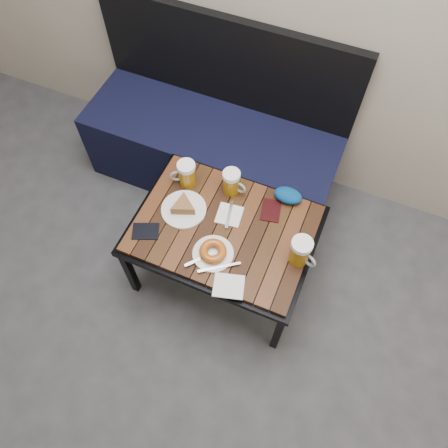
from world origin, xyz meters
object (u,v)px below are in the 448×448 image
at_px(beer_mug_centre, 232,182).
at_px(passport_burgundy, 271,210).
at_px(cafe_table, 224,232).
at_px(plate_pie, 184,208).
at_px(bench, 213,146).
at_px(passport_navy, 146,231).
at_px(beer_mug_left, 186,174).
at_px(beer_mug_right, 301,251).
at_px(plate_bagel, 213,252).
at_px(knit_pouch, 288,195).

bearing_deg(beer_mug_centre, passport_burgundy, -1.35).
relative_size(cafe_table, plate_pie, 3.97).
relative_size(bench, beer_mug_centre, 10.51).
bearing_deg(passport_navy, cafe_table, 94.04).
distance_m(plate_pie, passport_navy, 0.20).
distance_m(beer_mug_left, beer_mug_centre, 0.22).
bearing_deg(cafe_table, beer_mug_right, -3.48).
bearing_deg(plate_bagel, cafe_table, 93.91).
bearing_deg(passport_navy, beer_mug_right, 78.82).
xyz_separation_m(beer_mug_centre, plate_pie, (-0.16, -0.19, -0.04)).
height_order(beer_mug_centre, knit_pouch, beer_mug_centre).
distance_m(plate_bagel, passport_burgundy, 0.35).
bearing_deg(beer_mug_right, passport_burgundy, 158.97).
bearing_deg(plate_pie, beer_mug_left, 109.52).
bearing_deg(beer_mug_right, cafe_table, -160.45).
distance_m(bench, cafe_table, 0.67).
relative_size(bench, passport_navy, 11.69).
distance_m(cafe_table, beer_mug_left, 0.33).
height_order(cafe_table, knit_pouch, knit_pouch).
height_order(bench, beer_mug_left, bench).
height_order(bench, knit_pouch, bench).
relative_size(cafe_table, passport_burgundy, 6.88).
relative_size(cafe_table, knit_pouch, 6.23).
height_order(bench, cafe_table, bench).
distance_m(cafe_table, knit_pouch, 0.35).
distance_m(beer_mug_left, passport_burgundy, 0.43).
bearing_deg(passport_burgundy, plate_bagel, -128.23).
height_order(bench, passport_burgundy, bench).
distance_m(beer_mug_right, plate_pie, 0.57).
relative_size(beer_mug_left, knit_pouch, 1.02).
bearing_deg(passport_navy, beer_mug_left, 147.30).
xyz_separation_m(beer_mug_centre, beer_mug_right, (0.41, -0.22, 0.01)).
height_order(beer_mug_left, passport_navy, beer_mug_left).
height_order(beer_mug_left, passport_burgundy, beer_mug_left).
bearing_deg(beer_mug_centre, bench, 133.51).
relative_size(beer_mug_centre, passport_navy, 1.11).
relative_size(beer_mug_right, passport_navy, 1.24).
height_order(cafe_table, beer_mug_centre, beer_mug_centre).
relative_size(beer_mug_left, beer_mug_centre, 1.04).
height_order(bench, beer_mug_right, bench).
distance_m(beer_mug_centre, passport_navy, 0.46).
bearing_deg(passport_burgundy, passport_navy, -157.72).
bearing_deg(plate_pie, knit_pouch, 30.41).
distance_m(bench, beer_mug_left, 0.50).
height_order(plate_pie, plate_bagel, plate_pie).
relative_size(plate_pie, passport_navy, 1.77).
bearing_deg(knit_pouch, plate_bagel, -116.90).
bearing_deg(plate_pie, plate_bagel, -35.90).
distance_m(cafe_table, passport_navy, 0.36).
xyz_separation_m(bench, beer_mug_left, (0.05, -0.41, 0.27)).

